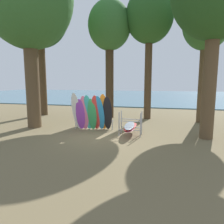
# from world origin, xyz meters

# --- Properties ---
(ground_plane) EXTENTS (80.00, 80.00, 0.00)m
(ground_plane) POSITION_xyz_m (0.00, 0.00, 0.00)
(ground_plane) COLOR brown
(lake_water) EXTENTS (80.00, 36.00, 0.10)m
(lake_water) POSITION_xyz_m (0.00, 29.87, 0.05)
(lake_water) COLOR #477084
(lake_water) RESTS_ON ground
(tree_mid_behind) EXTENTS (3.15, 3.15, 8.67)m
(tree_mid_behind) POSITION_xyz_m (-0.90, 5.53, 6.64)
(tree_mid_behind) COLOR #42301E
(tree_mid_behind) RESTS_ON ground
(tree_far_left_back) EXTENTS (3.37, 3.37, 9.33)m
(tree_far_left_back) POSITION_xyz_m (1.97, 5.77, 7.23)
(tree_far_left_back) COLOR #4C3823
(tree_far_left_back) RESTS_ON ground
(tree_far_right_back) EXTENTS (4.46, 4.46, 10.56)m
(tree_far_right_back) POSITION_xyz_m (-6.55, 5.43, 7.89)
(tree_far_right_back) COLOR #4C3823
(tree_far_right_back) RESTS_ON ground
(tree_deep_back) EXTENTS (3.02, 3.02, 8.26)m
(tree_deep_back) POSITION_xyz_m (5.65, 5.19, 6.32)
(tree_deep_back) COLOR brown
(tree_deep_back) RESTS_ON ground
(leaning_board_pile) EXTENTS (2.39, 1.10, 2.19)m
(leaning_board_pile) POSITION_xyz_m (-0.80, 1.12, 1.01)
(leaning_board_pile) COLOR white
(leaning_board_pile) RESTS_ON ground
(board_storage_rack) EXTENTS (1.15, 2.13, 1.25)m
(board_storage_rack) POSITION_xyz_m (1.49, 0.58, 0.47)
(board_storage_rack) COLOR #9EA0A5
(board_storage_rack) RESTS_ON ground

